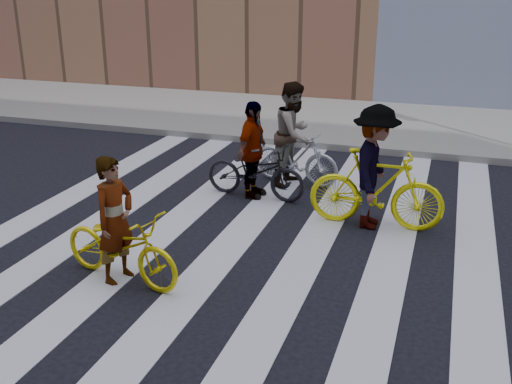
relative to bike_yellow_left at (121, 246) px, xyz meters
The scene contains 11 objects.
ground 2.23m from the bike_yellow_left, 47.81° to the left, with size 100.00×100.00×0.00m, color black.
sidewalk_far 9.24m from the bike_yellow_left, 80.88° to the left, with size 100.00×5.00×0.15m, color gray.
zebra_crosswalk 2.23m from the bike_yellow_left, 47.81° to the left, with size 8.25×10.00×0.01m.
bike_yellow_left is the anchor object (origin of this frame).
bike_silver_mid 4.39m from the bike_yellow_left, 75.48° to the left, with size 0.47×1.66×1.00m, color #B5BAC0.
bike_yellow_right 3.85m from the bike_yellow_left, 44.61° to the left, with size 0.57×2.01×1.21m, color #F8F20D.
bike_dark_rear 3.40m from the bike_yellow_left, 79.35° to the left, with size 0.62×1.77×0.93m, color black.
rider_left 0.34m from the bike_yellow_left, behind, with size 0.58×0.38×1.60m, color slate.
rider_mid 4.40m from the bike_yellow_left, 76.11° to the left, with size 0.91×0.71×1.86m, color slate.
rider_right 3.85m from the bike_yellow_left, 45.13° to the left, with size 1.20×0.69×1.86m, color slate.
rider_rear 3.41m from the bike_yellow_left, 80.18° to the left, with size 0.97×0.41×1.66m, color slate.
Camera 1 is at (2.23, -7.43, 3.59)m, focal length 42.00 mm.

